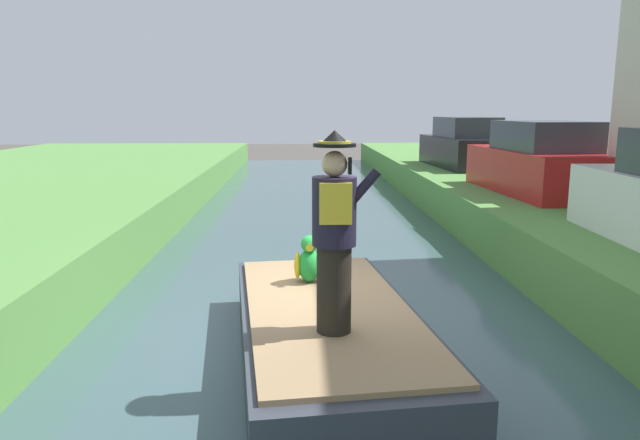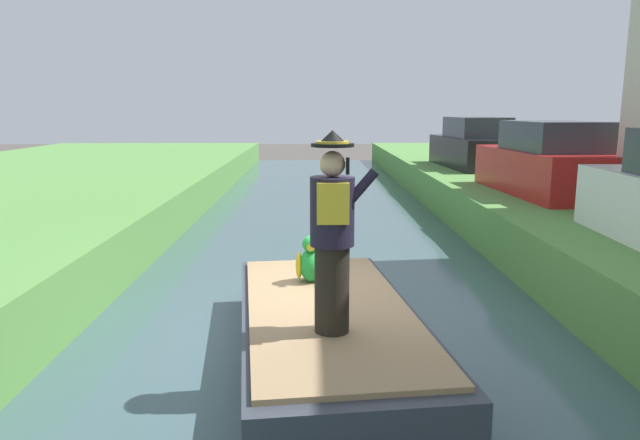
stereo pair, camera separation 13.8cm
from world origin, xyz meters
name	(u,v)px [view 2 (the right image)]	position (x,y,z in m)	size (l,w,h in m)	color
ground_plane	(326,343)	(0.00, 0.00, 0.00)	(80.00, 80.00, 0.00)	#4C4742
canal_water	(326,339)	(0.00, 0.00, 0.05)	(5.89, 48.00, 0.10)	#3D565B
boat	(328,334)	(0.00, -0.72, 0.40)	(2.27, 4.38, 0.61)	#333842
person_pirate	(333,234)	(0.02, -1.43, 1.64)	(0.61, 0.42, 1.85)	black
parrot_plush	(311,262)	(-0.18, 0.17, 0.95)	(0.36, 0.35, 0.57)	green
parked_car_red	(548,163)	(4.74, 5.54, 1.62)	(1.92, 4.09, 1.50)	red
parked_car_dark	(474,146)	(4.74, 11.19, 1.62)	(1.94, 4.10, 1.50)	black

